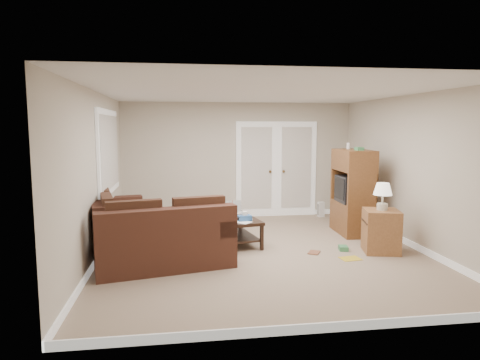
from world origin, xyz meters
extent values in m
plane|color=tan|center=(0.00, 0.00, 0.00)|extent=(5.50, 5.50, 0.00)
cube|color=silver|center=(0.00, 0.00, 2.50)|extent=(5.00, 5.50, 0.02)
cube|color=beige|center=(-2.50, 0.00, 1.25)|extent=(0.02, 5.50, 2.50)
cube|color=beige|center=(2.50, 0.00, 1.25)|extent=(0.02, 5.50, 2.50)
cube|color=beige|center=(0.00, 2.75, 1.25)|extent=(5.00, 0.02, 2.50)
cube|color=beige|center=(0.00, -2.75, 1.25)|extent=(5.00, 0.02, 2.50)
cube|color=white|center=(0.40, 2.72, 1.02)|extent=(0.90, 0.04, 2.13)
cube|color=white|center=(1.30, 2.72, 1.02)|extent=(0.90, 0.04, 2.13)
cube|color=white|center=(0.40, 2.69, 1.07)|extent=(0.68, 0.02, 1.80)
cube|color=white|center=(1.30, 2.69, 1.07)|extent=(0.68, 0.02, 1.80)
cube|color=white|center=(-2.47, 1.00, 1.55)|extent=(0.04, 1.92, 1.42)
cube|color=white|center=(-2.44, 1.00, 1.55)|extent=(0.02, 1.74, 1.24)
cube|color=#48271C|center=(-2.24, 0.61, 0.22)|extent=(1.44, 2.56, 0.44)
cube|color=#48271C|center=(-2.58, 0.54, 0.67)|extent=(0.76, 2.42, 0.45)
cube|color=#48271C|center=(-2.47, 1.67, 0.56)|extent=(0.98, 0.45, 0.23)
cube|color=#45291B|center=(-2.16, 0.63, 0.50)|extent=(1.11, 2.39, 0.13)
cube|color=#48271C|center=(-1.52, -0.47, 0.22)|extent=(2.05, 1.33, 0.44)
cube|color=#48271C|center=(-1.44, -0.81, 0.67)|extent=(1.90, 0.65, 0.45)
cube|color=#48271C|center=(-0.72, -0.30, 0.56)|extent=(0.45, 0.98, 0.23)
cube|color=#45291B|center=(-1.54, -0.39, 0.50)|extent=(1.88, 1.00, 0.13)
cube|color=black|center=(-0.72, -0.30, 0.69)|extent=(0.51, 0.89, 0.03)
cube|color=#B12D12|center=(-0.77, -0.07, 0.71)|extent=(0.36, 0.19, 0.02)
cube|color=black|center=(-0.32, 0.54, 0.43)|extent=(0.76, 1.20, 0.05)
cube|color=black|center=(-0.32, 0.54, 0.15)|extent=(0.67, 1.10, 0.03)
cylinder|color=white|center=(-0.41, 0.47, 0.54)|extent=(0.09, 0.09, 0.16)
cylinder|color=#B12D12|center=(-0.41, 0.47, 0.69)|extent=(0.01, 0.01, 0.14)
cube|color=#315F9F|center=(-0.24, 0.25, 0.50)|extent=(0.24, 0.16, 0.09)
cube|color=white|center=(-0.30, 0.44, 0.46)|extent=(0.48, 0.67, 0.00)
cube|color=brown|center=(1.90, 0.96, 0.29)|extent=(0.57, 0.99, 0.58)
cube|color=brown|center=(1.90, 0.96, 1.36)|extent=(0.57, 0.99, 0.39)
cube|color=black|center=(1.88, 0.96, 0.83)|extent=(0.49, 0.60, 0.49)
cube|color=black|center=(1.64, 0.97, 0.85)|extent=(0.03, 0.51, 0.39)
cube|color=#3C8450|center=(1.89, 0.72, 1.59)|extent=(0.12, 0.18, 0.06)
cylinder|color=white|center=(1.91, 1.25, 1.62)|extent=(0.07, 0.07, 0.12)
cube|color=#966137|center=(1.86, -0.28, 0.34)|extent=(0.63, 0.63, 0.68)
cylinder|color=beige|center=(1.86, -0.28, 0.73)|extent=(0.17, 0.17, 0.10)
cylinder|color=beige|center=(1.86, -0.28, 0.85)|extent=(0.03, 0.03, 0.15)
cone|color=white|center=(1.86, -0.28, 1.01)|extent=(0.29, 0.29, 0.19)
cube|color=white|center=(1.81, 2.45, 0.16)|extent=(0.15, 0.13, 0.33)
cube|color=gold|center=(1.25, -0.55, 0.00)|extent=(0.33, 0.27, 0.01)
cube|color=#3C8450|center=(1.31, -0.11, 0.04)|extent=(0.16, 0.20, 0.07)
imported|color=brown|center=(0.73, -0.15, 0.01)|extent=(0.26, 0.28, 0.02)
camera|label=1|loc=(-1.28, -6.49, 1.97)|focal=32.00mm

